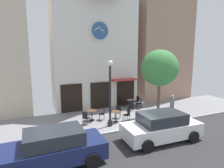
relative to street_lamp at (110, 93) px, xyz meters
name	(u,v)px	position (x,y,z in m)	size (l,w,h in m)	color
ground_plane	(142,132)	(1.42, -1.66, -2.21)	(25.01, 11.42, 0.13)	gray
clock_building	(94,42)	(0.78, 5.50, 3.56)	(7.35, 4.33, 11.16)	silver
neighbor_building_right	(161,35)	(8.31, 5.72, 4.45)	(5.96, 3.35, 13.28)	#9E7A66
street_lamp	(110,93)	(0.00, 0.00, 0.00)	(0.36, 0.36, 4.31)	black
street_tree	(160,68)	(3.71, -0.17, 1.52)	(2.69, 2.42, 5.00)	brown
cafe_table_rightmost	(92,113)	(-0.79, 1.47, -1.65)	(0.75, 0.75, 0.73)	black
cafe_table_center	(116,115)	(0.64, 0.47, -1.66)	(0.66, 0.66, 0.77)	black
cafe_table_leftmost	(131,102)	(3.29, 3.11, -1.66)	(0.73, 0.73, 0.73)	black
cafe_chair_facing_wall	(131,105)	(2.89, 2.33, -1.66)	(0.50, 0.50, 0.90)	black
cafe_chair_facing_street	(127,114)	(1.47, 0.34, -1.66)	(0.43, 0.43, 0.90)	black
cafe_chair_corner	(86,117)	(-1.41, 0.84, -1.66)	(0.56, 0.56, 0.90)	black
cafe_chair_curbside	(118,111)	(1.14, 1.19, -1.66)	(0.57, 0.57, 0.90)	black
cafe_chair_mid_row	(137,100)	(4.07, 3.36, -1.66)	(0.44, 0.44, 0.90)	black
cafe_chair_by_entrance	(122,101)	(2.73, 3.72, -1.66)	(0.56, 0.56, 0.90)	black
cafe_chair_left_end	(140,103)	(3.89, 2.60, -1.66)	(0.56, 0.56, 0.90)	black
cafe_chair_right_end	(103,113)	(-0.04, 1.24, -1.66)	(0.52, 0.52, 0.90)	black
pedestrian_grey	(172,105)	(5.04, -0.11, -1.33)	(0.38, 0.38, 1.67)	#2D2D38
parked_car_navy	(54,148)	(-3.90, -3.09, -1.43)	(4.31, 2.05, 1.55)	navy
parked_car_white	(161,127)	(1.79, -3.00, -1.43)	(4.38, 2.17, 1.55)	white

